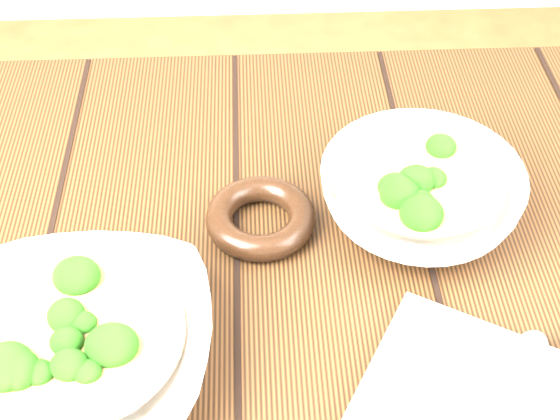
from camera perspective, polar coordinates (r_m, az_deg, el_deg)
The scene contains 5 objects.
table at distance 0.89m, azimuth -1.53°, elevation -9.89°, with size 1.20×0.80×0.75m.
soup_bowl_front at distance 0.73m, azimuth -14.37°, elevation -9.58°, with size 0.24×0.24×0.07m.
soup_bowl_back at distance 0.84m, azimuth 10.20°, elevation 1.21°, with size 0.24×0.24×0.08m.
trivet at distance 0.83m, azimuth -1.43°, elevation -0.57°, with size 0.12×0.12×0.03m, color black.
spoon_left at distance 0.73m, azimuth 16.45°, elevation -11.97°, with size 0.14×0.16×0.01m.
Camera 1 is at (-0.00, -0.51, 1.36)m, focal length 50.00 mm.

